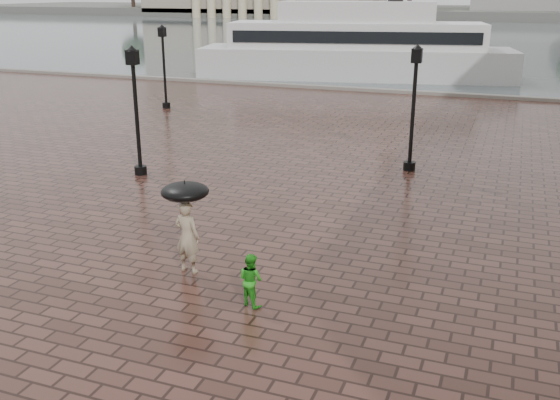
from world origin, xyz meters
The scene contains 9 objects.
ground centered at (0.00, 0.00, 0.00)m, with size 300.00×300.00×0.00m, color #361F18.
harbour_water centered at (0.00, 92.00, 0.00)m, with size 240.00×240.00×0.00m, color #454F54.
quay_edge centered at (0.00, 32.00, 0.00)m, with size 80.00×0.60×0.30m, color slate.
far_shore centered at (0.00, 160.00, 1.00)m, with size 300.00×60.00×2.00m, color #4C4C47.
street_lamps centered at (-5.00, 15.33, 2.33)m, with size 15.44×12.44×4.40m.
adult_pedestrian centered at (-0.40, 3.32, 0.88)m, with size 0.64×0.42×1.76m, color tan.
child_pedestrian centered at (1.63, 2.33, 0.58)m, with size 0.56×0.44×1.16m, color green.
ferry_near centered at (-5.16, 37.99, 2.27)m, with size 23.70×10.17×7.56m.
umbrella centered at (-0.40, 3.32, 1.99)m, with size 1.10×1.10×1.16m.
Camera 1 is at (6.37, -8.51, 6.34)m, focal length 40.00 mm.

